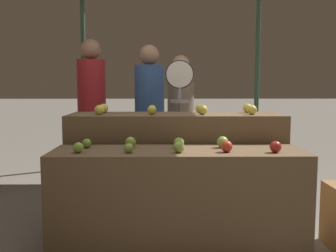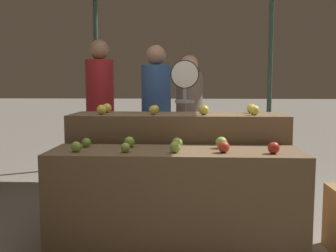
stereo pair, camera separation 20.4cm
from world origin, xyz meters
The scene contains 24 objects.
ground_plane centered at (0.00, 0.00, 0.00)m, with size 60.00×60.00×0.00m, color gray.
display_counter_front centered at (0.00, 0.00, 0.39)m, with size 1.91×0.55×0.78m, color brown.
display_counter_back centered at (0.00, 0.60, 0.50)m, with size 1.91×0.55×1.01m, color brown.
apple_front_0 centered at (-0.73, -0.11, 0.82)m, with size 0.08×0.08×0.08m, color #84AD3D.
apple_front_1 centered at (-0.36, -0.12, 0.82)m, with size 0.07×0.07×0.07m, color #8EB247.
apple_front_2 centered at (0.00, -0.12, 0.82)m, with size 0.08×0.08×0.08m, color #8EB247.
apple_front_3 centered at (0.35, -0.10, 0.82)m, with size 0.09×0.09×0.09m, color red.
apple_front_4 centered at (0.70, -0.12, 0.82)m, with size 0.09×0.09×0.09m, color #AD281E.
apple_front_5 centered at (-0.71, 0.10, 0.82)m, with size 0.07×0.07×0.07m, color #7AA338.
apple_front_6 centered at (-0.37, 0.12, 0.82)m, with size 0.08×0.08×0.08m, color #84AD3D.
apple_front_7 centered at (0.01, 0.10, 0.82)m, with size 0.08×0.08×0.08m, color #8EB247.
apple_front_8 centered at (0.35, 0.10, 0.82)m, with size 0.09×0.09×0.09m, color #8EB247.
apple_back_0 centered at (-0.67, 0.50, 1.05)m, with size 0.09×0.09×0.09m, color yellow.
apple_back_1 centered at (-0.21, 0.50, 1.05)m, with size 0.08×0.08×0.08m, color gold.
apple_back_2 centered at (0.23, 0.48, 1.05)m, with size 0.09×0.09×0.09m, color gold.
apple_back_3 centered at (0.66, 0.48, 1.05)m, with size 0.09×0.09×0.09m, color yellow.
apple_back_4 centered at (-0.66, 0.71, 1.05)m, with size 0.09×0.09×0.09m, color yellow.
apple_back_5 centered at (-0.21, 0.70, 1.04)m, with size 0.07×0.07×0.07m, color gold.
apple_back_6 centered at (0.22, 0.71, 1.05)m, with size 0.08×0.08×0.08m, color gold.
apple_back_7 centered at (0.67, 0.70, 1.05)m, with size 0.09×0.09×0.09m, color gold.
produce_scale centered at (0.06, 1.14, 1.11)m, with size 0.29×0.20×1.52m.
person_vendor_at_scale centered at (-0.27, 1.49, 0.99)m, with size 0.34×0.34×1.71m.
person_customer_left centered at (-0.95, 1.68, 1.05)m, with size 0.34×0.34×1.79m.
person_customer_right centered at (0.11, 1.98, 0.94)m, with size 0.38×0.38×1.63m.
Camera 2 is at (0.09, -2.92, 1.28)m, focal length 42.00 mm.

